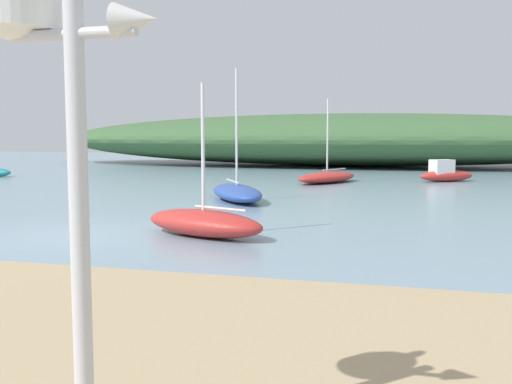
% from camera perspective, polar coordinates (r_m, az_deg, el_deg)
% --- Properties ---
extents(ground_plane, '(120.00, 120.00, 0.00)m').
position_cam_1_polar(ground_plane, '(13.87, -17.66, -4.13)').
color(ground_plane, '#7A99A8').
extents(distant_hill, '(47.17, 15.20, 4.01)m').
position_cam_1_polar(distant_hill, '(45.13, 8.56, 5.19)').
color(distant_hill, '#3D6038').
rests_on(distant_hill, ground).
extents(mast_structure, '(1.21, 0.54, 3.15)m').
position_cam_1_polar(mast_structure, '(3.82, -21.39, 13.20)').
color(mast_structure, silver).
rests_on(mast_structure, beach_sand).
extents(sailboat_off_point, '(3.45, 2.27, 3.46)m').
position_cam_1_polar(sailboat_off_point, '(13.12, -5.23, -3.03)').
color(sailboat_off_point, '#B72D28').
rests_on(sailboat_off_point, ground).
extents(sailboat_near_shore, '(3.40, 4.40, 4.61)m').
position_cam_1_polar(sailboat_near_shore, '(20.22, -1.93, -0.02)').
color(sailboat_near_shore, '#2D4C9E').
rests_on(sailboat_near_shore, ground).
extents(sailboat_far_right, '(3.26, 4.52, 4.07)m').
position_cam_1_polar(sailboat_far_right, '(28.16, 7.08, 1.49)').
color(sailboat_far_right, '#B72D28').
rests_on(sailboat_far_right, ground).
extents(motorboat_mid_channel, '(3.01, 2.42, 1.11)m').
position_cam_1_polar(motorboat_mid_channel, '(30.16, 18.32, 1.76)').
color(motorboat_mid_channel, '#B72D28').
rests_on(motorboat_mid_channel, ground).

